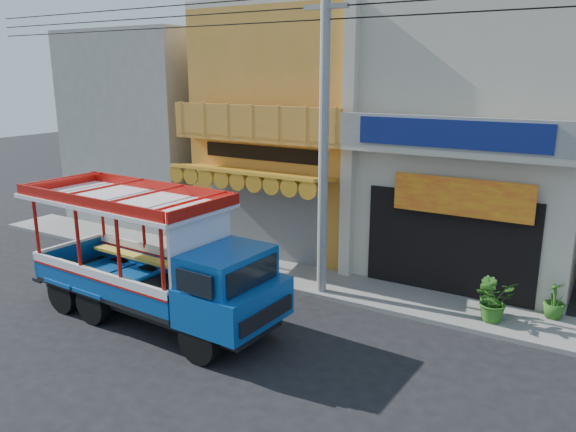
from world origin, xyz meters
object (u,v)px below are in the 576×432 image
at_px(songthaew_truck, 166,264).
at_px(potted_plant_b, 488,295).
at_px(green_sign, 184,242).
at_px(potted_plant_c, 555,300).
at_px(utility_pole, 329,112).
at_px(potted_plant_a, 494,300).

bearing_deg(songthaew_truck, potted_plant_b, 34.83).
relative_size(green_sign, potted_plant_b, 1.15).
bearing_deg(songthaew_truck, green_sign, 127.31).
bearing_deg(green_sign, potted_plant_c, 4.88).
bearing_deg(utility_pole, potted_plant_b, 11.76).
relative_size(utility_pole, green_sign, 26.22).
xyz_separation_m(potted_plant_b, potted_plant_c, (1.49, 0.54, 0.01)).
bearing_deg(potted_plant_a, potted_plant_b, 68.27).
distance_m(utility_pole, green_sign, 7.15).
distance_m(potted_plant_a, potted_plant_b, 0.47).
xyz_separation_m(songthaew_truck, green_sign, (-3.15, 4.14, -1.02)).
bearing_deg(utility_pole, songthaew_truck, -123.18).
distance_m(songthaew_truck, green_sign, 5.30).
relative_size(songthaew_truck, green_sign, 6.70).
height_order(utility_pole, potted_plant_c, utility_pole).
relative_size(utility_pole, potted_plant_a, 26.90).
bearing_deg(utility_pole, potted_plant_a, 5.99).
relative_size(utility_pole, potted_plant_b, 30.24).
height_order(utility_pole, green_sign, utility_pole).
bearing_deg(green_sign, songthaew_truck, -52.69).
bearing_deg(utility_pole, potted_plant_c, 14.00).
xyz_separation_m(utility_pole, songthaew_truck, (-2.41, -3.69, -3.45)).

